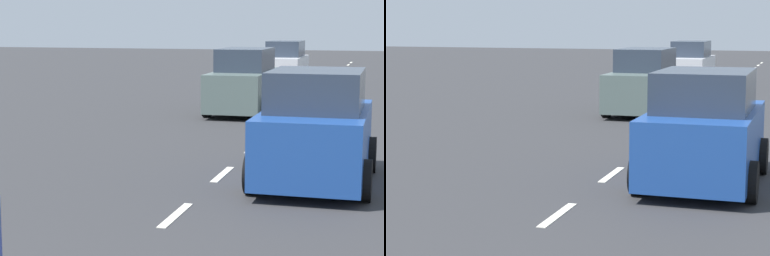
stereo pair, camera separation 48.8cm
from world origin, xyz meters
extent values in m
plane|color=#333335|center=(0.00, 21.00, 0.00)|extent=(96.00, 96.00, 0.00)
cube|color=silver|center=(0.00, 5.70, 0.01)|extent=(0.14, 1.40, 0.01)
cube|color=silver|center=(0.00, 8.70, 0.01)|extent=(0.14, 1.40, 0.01)
cube|color=silver|center=(0.00, 11.70, 0.01)|extent=(0.14, 1.40, 0.01)
cube|color=silver|center=(0.00, 14.70, 0.01)|extent=(0.14, 1.40, 0.01)
cube|color=silver|center=(0.00, 17.70, 0.01)|extent=(0.14, 1.40, 0.01)
cube|color=silver|center=(0.00, 20.70, 0.01)|extent=(0.14, 1.40, 0.01)
cube|color=silver|center=(0.00, 23.70, 0.01)|extent=(0.14, 1.40, 0.01)
cube|color=silver|center=(0.00, 26.70, 0.01)|extent=(0.14, 1.40, 0.01)
cube|color=silver|center=(0.00, 29.70, 0.01)|extent=(0.14, 1.40, 0.01)
cube|color=silver|center=(0.00, 32.70, 0.01)|extent=(0.14, 1.40, 0.01)
cube|color=silver|center=(0.00, 35.70, 0.01)|extent=(0.14, 1.40, 0.01)
cube|color=silver|center=(0.00, 38.70, 0.01)|extent=(0.14, 1.40, 0.01)
cube|color=silver|center=(0.00, 41.70, 0.01)|extent=(0.14, 1.40, 0.01)
cube|color=silver|center=(0.00, 44.70, 0.01)|extent=(0.14, 1.40, 0.01)
cube|color=silver|center=(0.00, 47.70, 0.01)|extent=(0.14, 1.40, 0.01)
cube|color=silver|center=(-1.77, 28.23, 0.74)|extent=(1.66, 4.10, 1.11)
cube|color=#2D3847|center=(-1.77, 28.33, 1.64)|extent=(1.46, 2.25, 0.70)
cylinder|color=black|center=(-0.92, 26.96, 0.34)|extent=(0.22, 0.68, 0.68)
cylinder|color=black|center=(-2.62, 26.96, 0.34)|extent=(0.22, 0.68, 0.68)
cylinder|color=black|center=(-0.92, 29.50, 0.34)|extent=(0.22, 0.68, 0.68)
cylinder|color=black|center=(-2.62, 29.50, 0.34)|extent=(0.22, 0.68, 0.68)
cube|color=slate|center=(-1.51, 17.95, 0.75)|extent=(1.68, 4.33, 1.14)
cube|color=#2D3847|center=(-1.51, 18.05, 1.67)|extent=(1.48, 2.38, 0.70)
cylinder|color=black|center=(-0.65, 16.60, 0.34)|extent=(0.22, 0.68, 0.68)
cylinder|color=black|center=(-2.36, 16.60, 0.34)|extent=(0.22, 0.68, 0.68)
cylinder|color=black|center=(-0.65, 19.29, 0.34)|extent=(0.22, 0.68, 0.68)
cylinder|color=black|center=(-2.36, 19.29, 0.34)|extent=(0.22, 0.68, 0.68)
cube|color=#1E4799|center=(1.74, 8.53, 0.75)|extent=(1.78, 3.80, 1.14)
cube|color=#2D3847|center=(1.74, 8.43, 1.67)|extent=(1.57, 2.09, 0.70)
cylinder|color=black|center=(0.83, 9.70, 0.34)|extent=(0.22, 0.68, 0.68)
cylinder|color=black|center=(2.65, 9.70, 0.34)|extent=(0.22, 0.68, 0.68)
cylinder|color=black|center=(0.83, 7.35, 0.34)|extent=(0.22, 0.68, 0.68)
cylinder|color=black|center=(2.65, 7.35, 0.34)|extent=(0.22, 0.68, 0.68)
camera|label=1|loc=(3.07, -4.23, 2.85)|focal=67.43mm
camera|label=2|loc=(3.53, -4.09, 2.85)|focal=67.43mm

